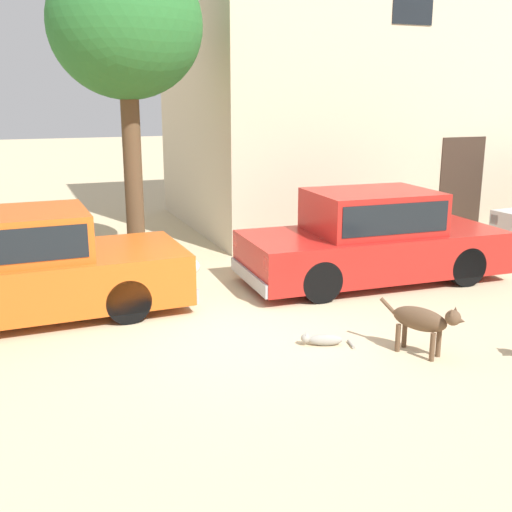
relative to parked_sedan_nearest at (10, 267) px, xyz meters
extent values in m
plane|color=#CCB78E|center=(2.81, -1.52, -0.72)|extent=(80.00, 80.00, 0.00)
cube|color=#D15619|center=(0.01, 0.00, -0.22)|extent=(4.64, 1.83, 0.70)
cube|color=#D15619|center=(-0.03, 0.00, 0.43)|extent=(2.15, 1.55, 0.61)
cube|color=black|center=(-0.03, 0.00, 0.44)|extent=(1.98, 1.57, 0.43)
cube|color=#999BA0|center=(2.30, 0.04, -0.46)|extent=(0.15, 1.72, 0.20)
sphere|color=silver|center=(2.31, 0.74, -0.07)|extent=(0.20, 0.20, 0.20)
sphere|color=silver|center=(2.34, -0.66, -0.07)|extent=(0.20, 0.20, 0.20)
cylinder|color=black|center=(1.38, 0.80, -0.42)|extent=(0.61, 0.21, 0.61)
cylinder|color=black|center=(1.41, -0.75, -0.42)|extent=(0.61, 0.21, 0.61)
cube|color=#AD1E19|center=(5.47, -0.24, -0.24)|extent=(4.28, 1.89, 0.67)
cube|color=#AD1E19|center=(5.43, -0.24, 0.43)|extent=(2.00, 1.55, 0.66)
cube|color=black|center=(5.43, -0.24, 0.44)|extent=(1.85, 1.57, 0.46)
cube|color=#999BA0|center=(7.55, -0.33, -0.46)|extent=(0.19, 1.67, 0.20)
cube|color=#999BA0|center=(3.39, -0.15, -0.46)|extent=(0.19, 1.67, 0.20)
sphere|color=silver|center=(7.61, 0.34, -0.09)|extent=(0.20, 0.20, 0.20)
sphere|color=silver|center=(7.55, -1.00, -0.09)|extent=(0.20, 0.20, 0.20)
cube|color=red|center=(3.42, 0.59, -0.07)|extent=(0.05, 0.18, 0.18)
cube|color=red|center=(3.35, -0.88, -0.07)|extent=(0.05, 0.18, 0.18)
cylinder|color=black|center=(6.77, 0.46, -0.40)|extent=(0.64, 0.23, 0.63)
cylinder|color=black|center=(6.70, -1.05, -0.40)|extent=(0.64, 0.23, 0.63)
cylinder|color=black|center=(4.24, 0.57, -0.40)|extent=(0.64, 0.23, 0.63)
cylinder|color=black|center=(4.17, -0.93, -0.40)|extent=(0.64, 0.23, 0.63)
cube|color=red|center=(8.63, 0.49, -0.07)|extent=(0.05, 0.18, 0.18)
cube|color=beige|center=(11.27, 4.74, 2.84)|extent=(14.81, 5.39, 7.13)
cube|color=#38281E|center=(9.04, 2.03, 0.33)|extent=(1.10, 0.02, 2.10)
cylinder|color=brown|center=(4.54, -3.19, -0.55)|extent=(0.06, 0.06, 0.34)
cylinder|color=brown|center=(4.40, -3.27, -0.55)|extent=(0.06, 0.06, 0.34)
cylinder|color=brown|center=(4.34, -2.81, -0.55)|extent=(0.06, 0.06, 0.34)
cylinder|color=brown|center=(4.19, -2.89, -0.55)|extent=(0.06, 0.06, 0.34)
ellipsoid|color=brown|center=(4.37, -3.04, -0.29)|extent=(0.51, 0.69, 0.28)
sphere|color=brown|center=(4.55, -3.39, -0.18)|extent=(0.18, 0.18, 0.18)
cone|color=brown|center=(4.60, -3.47, -0.19)|extent=(0.13, 0.13, 0.10)
cone|color=brown|center=(4.60, -3.36, -0.10)|extent=(0.08, 0.08, 0.08)
cone|color=brown|center=(4.51, -3.41, -0.10)|extent=(0.08, 0.08, 0.08)
cylinder|color=brown|center=(4.17, -2.67, -0.22)|extent=(0.14, 0.21, 0.18)
ellipsoid|color=gray|center=(3.49, -2.42, -0.65)|extent=(0.44, 0.28, 0.14)
sphere|color=gray|center=(3.26, -2.33, -0.63)|extent=(0.11, 0.11, 0.11)
cone|color=gray|center=(3.25, -2.36, -0.58)|extent=(0.05, 0.05, 0.05)
cone|color=gray|center=(3.27, -2.30, -0.58)|extent=(0.05, 0.05, 0.05)
cylinder|color=gray|center=(3.77, -2.55, -0.70)|extent=(0.09, 0.22, 0.04)
cylinder|color=brown|center=(2.07, 2.01, 0.84)|extent=(0.31, 0.31, 3.11)
ellipsoid|color=#286B2D|center=(2.07, 2.01, 3.33)|extent=(2.50, 2.25, 2.38)
camera|label=1|loc=(0.13, -8.62, 2.21)|focal=43.49mm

